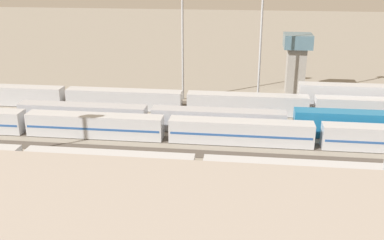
# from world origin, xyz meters

# --- Properties ---
(ground_plane) EXTENTS (400.00, 400.00, 0.00)m
(ground_plane) POSITION_xyz_m (0.00, 0.00, 0.00)
(ground_plane) COLOR gray
(track_bed_0) EXTENTS (140.00, 2.80, 0.12)m
(track_bed_0) POSITION_xyz_m (0.00, -17.50, 0.06)
(track_bed_0) COLOR #4C443D
(track_bed_0) RESTS_ON ground_plane
(track_bed_1) EXTENTS (140.00, 2.80, 0.12)m
(track_bed_1) POSITION_xyz_m (0.00, -12.50, 0.06)
(track_bed_1) COLOR #3D3833
(track_bed_1) RESTS_ON ground_plane
(track_bed_2) EXTENTS (140.00, 2.80, 0.12)m
(track_bed_2) POSITION_xyz_m (0.00, -7.50, 0.06)
(track_bed_2) COLOR #3D3833
(track_bed_2) RESTS_ON ground_plane
(track_bed_3) EXTENTS (140.00, 2.80, 0.12)m
(track_bed_3) POSITION_xyz_m (0.00, -2.50, 0.06)
(track_bed_3) COLOR #4C443D
(track_bed_3) RESTS_ON ground_plane
(track_bed_4) EXTENTS (140.00, 2.80, 0.12)m
(track_bed_4) POSITION_xyz_m (0.00, 2.50, 0.06)
(track_bed_4) COLOR #4C443D
(track_bed_4) RESTS_ON ground_plane
(track_bed_5) EXTENTS (140.00, 2.80, 0.12)m
(track_bed_5) POSITION_xyz_m (0.00, 7.50, 0.06)
(track_bed_5) COLOR #4C443D
(track_bed_5) RESTS_ON ground_plane
(track_bed_6) EXTENTS (140.00, 2.80, 0.12)m
(track_bed_6) POSITION_xyz_m (0.00, 12.50, 0.06)
(track_bed_6) COLOR #4C443D
(track_bed_6) RESTS_ON ground_plane
(track_bed_7) EXTENTS (140.00, 2.80, 0.12)m
(track_bed_7) POSITION_xyz_m (0.00, 17.50, 0.06)
(track_bed_7) COLOR #4C443D
(track_bed_7) RESTS_ON ground_plane
(train_on_track_4) EXTENTS (119.80, 3.06, 3.80)m
(train_on_track_4) POSITION_xyz_m (-1.56, 2.50, 2.01)
(train_on_track_4) COLOR #B7BABF
(train_on_track_4) RESTS_ON ground_plane
(train_on_track_7) EXTENTS (95.60, 3.06, 3.80)m
(train_on_track_7) POSITION_xyz_m (3.58, 17.50, 2.00)
(train_on_track_7) COLOR #B7BABF
(train_on_track_7) RESTS_ON ground_plane
(train_on_track_3) EXTENTS (66.40, 3.00, 4.40)m
(train_on_track_3) POSITION_xyz_m (3.91, -2.50, 2.11)
(train_on_track_3) COLOR #1E6B9E
(train_on_track_3) RESTS_ON ground_plane
(train_on_track_1) EXTENTS (114.80, 3.00, 4.40)m
(train_on_track_1) POSITION_xyz_m (-1.10, -12.50, 2.08)
(train_on_track_1) COLOR maroon
(train_on_track_1) RESTS_ON ground_plane
(light_mast_0) EXTENTS (2.80, 0.70, 28.34)m
(light_mast_0) POSITION_xyz_m (11.08, -20.51, 17.95)
(light_mast_0) COLOR #9EA0A5
(light_mast_0) RESTS_ON ground_plane
(light_mast_2) EXTENTS (2.80, 0.70, 32.87)m
(light_mast_2) POSITION_xyz_m (-4.69, -20.55, 20.39)
(light_mast_2) COLOR #9EA0A5
(light_mast_2) RESTS_ON ground_plane
(control_tower) EXTENTS (6.00, 6.00, 12.99)m
(control_tower) POSITION_xyz_m (-12.90, -28.93, 7.61)
(control_tower) COLOR gray
(control_tower) RESTS_ON ground_plane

